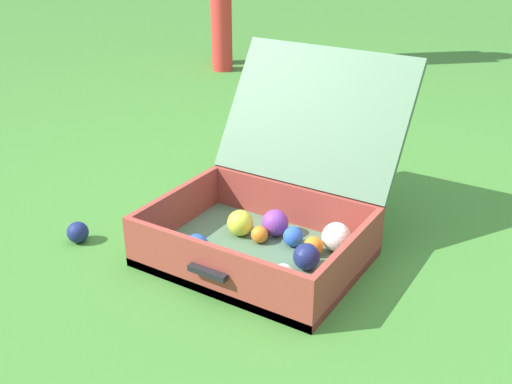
{
  "coord_description": "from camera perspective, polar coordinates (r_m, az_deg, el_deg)",
  "views": [
    {
      "loc": [
        0.68,
        -1.29,
        0.9
      ],
      "look_at": [
        -0.09,
        -0.04,
        0.21
      ],
      "focal_mm": 42.88,
      "sensor_mm": 36.0,
      "label": 1
    }
  ],
  "objects": [
    {
      "name": "stray_ball_on_grass",
      "position": [
        1.87,
        -16.29,
        -3.63
      ],
      "size": [
        0.06,
        0.06,
        0.06
      ],
      "primitive_type": "sphere",
      "color": "navy",
      "rests_on": "ground"
    },
    {
      "name": "ground_plane",
      "position": [
        1.71,
        3.3,
        -6.63
      ],
      "size": [
        16.0,
        16.0,
        0.0
      ],
      "primitive_type": "plane",
      "color": "#3D7A2D"
    },
    {
      "name": "open_suitcase",
      "position": [
        1.73,
        1.72,
        -1.71
      ],
      "size": [
        0.57,
        0.69,
        0.52
      ],
      "color": "#4C7051",
      "rests_on": "ground"
    }
  ]
}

